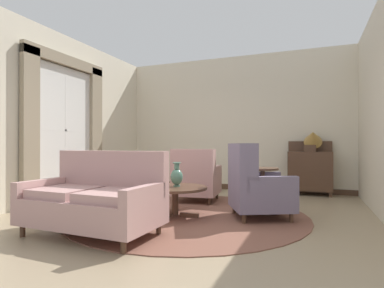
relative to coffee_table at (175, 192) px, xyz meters
name	(u,v)px	position (x,y,z in m)	size (l,w,h in m)	color
ground	(179,219)	(0.12, -0.12, -0.37)	(9.09, 9.09, 0.00)	#9E896B
wall_back	(233,123)	(0.12, 3.13, 1.22)	(5.58, 0.08, 3.19)	beige
wall_left	(77,119)	(-2.59, 0.86, 1.22)	(0.08, 4.55, 3.19)	beige
wall_right	(383,107)	(2.83, 0.86, 1.22)	(0.08, 4.55, 3.19)	beige
baseboard_back	(233,187)	(0.12, 3.07, -0.31)	(5.42, 0.03, 0.12)	#4C3323
area_rug	(187,214)	(0.12, 0.18, -0.37)	(3.59, 3.59, 0.01)	brown
window_with_curtains	(66,122)	(-2.49, 0.45, 1.13)	(0.12, 1.98, 2.69)	silver
coffee_table	(175,192)	(0.00, 0.00, 0.00)	(0.95, 0.95, 0.45)	#4C3323
porcelain_vase	(177,176)	(0.02, 0.02, 0.23)	(0.18, 0.18, 0.36)	#4C7A66
settee	(95,200)	(-0.52, -1.16, 0.03)	(1.64, 0.91, 0.99)	tan
armchair_foreground_right	(196,179)	(-0.13, 1.23, 0.05)	(0.86, 0.90, 0.99)	tan
armchair_back_corner	(255,187)	(1.12, 0.33, 0.08)	(1.07, 1.05, 1.09)	slate
side_table	(263,186)	(1.18, 0.67, 0.05)	(0.49, 0.49, 0.71)	#4C3323
sideboard	(310,170)	(1.85, 2.83, 0.15)	(0.89, 0.34, 1.15)	#4C3323
gramophone	(312,139)	(1.90, 2.74, 0.82)	(0.38, 0.49, 0.56)	#4C3323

